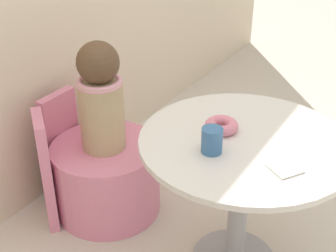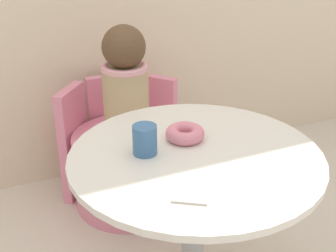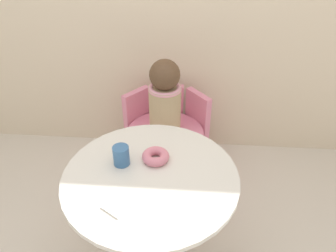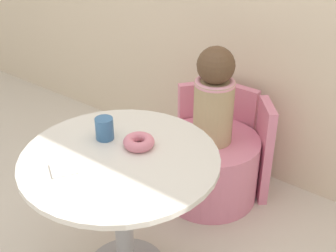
# 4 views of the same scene
# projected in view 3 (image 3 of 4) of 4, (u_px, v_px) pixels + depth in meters

# --- Properties ---
(ground_plane) EXTENTS (12.00, 12.00, 0.00)m
(ground_plane) POSITION_uv_depth(u_px,v_px,m) (141.00, 249.00, 2.02)
(ground_plane) COLOR beige
(back_wall) EXTENTS (6.00, 0.06, 2.40)m
(back_wall) POSITION_uv_depth(u_px,v_px,m) (157.00, 1.00, 2.26)
(back_wall) COLOR beige
(back_wall) RESTS_ON ground_plane
(round_table) EXTENTS (0.87, 0.87, 0.67)m
(round_table) POSITION_uv_depth(u_px,v_px,m) (151.00, 195.00, 1.68)
(round_table) COLOR #99999E
(round_table) RESTS_ON ground_plane
(tub_chair) EXTENTS (0.56, 0.56, 0.39)m
(tub_chair) POSITION_uv_depth(u_px,v_px,m) (165.00, 153.00, 2.48)
(tub_chair) COLOR pink
(tub_chair) RESTS_ON ground_plane
(booth_backrest) EXTENTS (0.66, 0.24, 0.61)m
(booth_backrest) POSITION_uv_depth(u_px,v_px,m) (168.00, 124.00, 2.61)
(booth_backrest) COLOR pink
(booth_backrest) RESTS_ON ground_plane
(child_figure) EXTENTS (0.22, 0.22, 0.56)m
(child_figure) POSITION_uv_depth(u_px,v_px,m) (165.00, 99.00, 2.21)
(child_figure) COLOR tan
(child_figure) RESTS_ON tub_chair
(donut) EXTENTS (0.14, 0.14, 0.05)m
(donut) POSITION_uv_depth(u_px,v_px,m) (156.00, 156.00, 1.67)
(donut) COLOR pink
(donut) RESTS_ON round_table
(cup) EXTENTS (0.08, 0.08, 0.10)m
(cup) POSITION_uv_depth(u_px,v_px,m) (121.00, 156.00, 1.64)
(cup) COLOR #386699
(cup) RESTS_ON round_table
(paper_napkin) EXTENTS (0.14, 0.14, 0.01)m
(paper_napkin) POSITION_uv_depth(u_px,v_px,m) (117.00, 206.00, 1.43)
(paper_napkin) COLOR silver
(paper_napkin) RESTS_ON round_table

